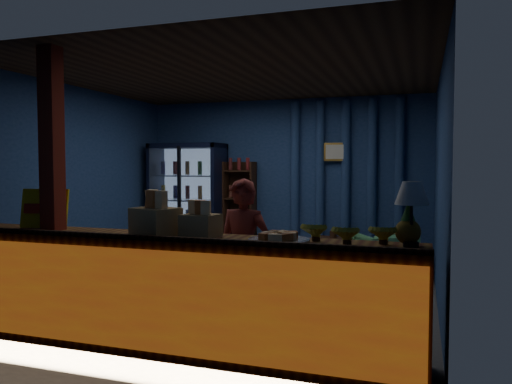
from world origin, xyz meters
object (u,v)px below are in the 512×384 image
Objects in this scene: pastry_tray at (279,239)px; table_lamp at (412,196)px; green_chair at (384,256)px; shopkeeper at (243,256)px.

pastry_tray is 1.01× the size of table_lamp.
pastry_tray reaches higher than green_chair.
pastry_tray is at bearing -175.35° from table_lamp.
pastry_tray is 1.03m from table_lamp.
table_lamp is (0.40, -3.18, 1.00)m from green_chair.
table_lamp is at bearing 4.65° from pastry_tray.
shopkeeper is 2.03× the size of green_chair.
green_chair is 1.47× the size of table_lamp.
shopkeeper reaches higher than pastry_tray.
table_lamp reaches higher than shopkeeper.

